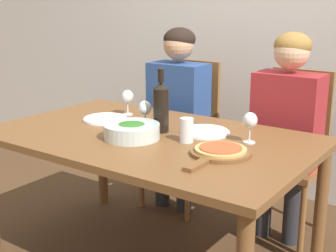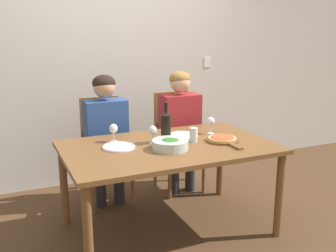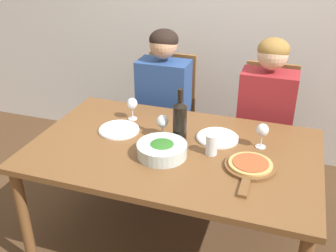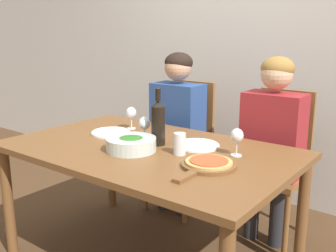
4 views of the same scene
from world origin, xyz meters
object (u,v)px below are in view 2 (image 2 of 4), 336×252
(person_man, at_px, (181,120))
(wine_glass_centre, at_px, (153,131))
(broccoli_bowl, at_px, (170,144))
(chair_right, at_px, (176,138))
(pizza_on_board, at_px, (223,140))
(wine_glass_right, at_px, (211,122))
(dinner_plate_right, at_px, (183,135))
(wine_bottle, at_px, (166,126))
(dinner_plate_left, at_px, (119,147))
(chair_left, at_px, (104,147))
(water_tumbler, at_px, (193,135))
(person_woman, at_px, (106,128))
(wine_glass_left, at_px, (113,129))

(person_man, height_order, wine_glass_centre, person_man)
(broccoli_bowl, bearing_deg, person_man, 59.25)
(wine_glass_centre, bearing_deg, person_man, 48.56)
(chair_right, bearing_deg, pizza_on_board, -89.95)
(chair_right, bearing_deg, wine_glass_right, -87.70)
(broccoli_bowl, xyz_separation_m, dinner_plate_right, (0.25, 0.29, -0.03))
(chair_right, distance_m, pizza_on_board, 0.93)
(wine_bottle, xyz_separation_m, wine_glass_centre, (-0.11, 0.01, -0.03))
(broccoli_bowl, xyz_separation_m, dinner_plate_left, (-0.35, 0.19, -0.03))
(pizza_on_board, height_order, wine_glass_centre, wine_glass_centre)
(person_man, distance_m, wine_bottle, 0.77)
(chair_left, xyz_separation_m, pizza_on_board, (0.76, -0.91, 0.22))
(broccoli_bowl, relative_size, water_tumbler, 2.35)
(pizza_on_board, xyz_separation_m, wine_glass_right, (0.03, 0.25, 0.09))
(dinner_plate_left, relative_size, wine_glass_centre, 1.68)
(dinner_plate_left, bearing_deg, person_man, 36.61)
(broccoli_bowl, bearing_deg, wine_glass_centre, 108.63)
(wine_bottle, distance_m, pizza_on_board, 0.48)
(chair_right, height_order, wine_glass_right, chair_right)
(wine_glass_centre, bearing_deg, wine_glass_right, 7.62)
(person_woman, bearing_deg, wine_bottle, -62.66)
(chair_right, relative_size, pizza_on_board, 2.43)
(wine_glass_centre, bearing_deg, dinner_plate_left, -179.91)
(wine_bottle, bearing_deg, person_man, 55.06)
(chair_right, xyz_separation_m, wine_bottle, (-0.44, -0.74, 0.34))
(dinner_plate_left, bearing_deg, dinner_plate_right, 8.98)
(wine_bottle, relative_size, wine_glass_left, 2.20)
(chair_right, height_order, broccoli_bowl, chair_right)
(person_woman, distance_m, person_man, 0.76)
(chair_right, bearing_deg, wine_glass_centre, -126.57)
(water_tumbler, bearing_deg, dinner_plate_left, 172.08)
(chair_left, height_order, dinner_plate_right, chair_left)
(wine_glass_left, relative_size, wine_glass_centre, 1.00)
(person_man, distance_m, wine_glass_right, 0.55)
(wine_glass_centre, height_order, water_tumbler, wine_glass_centre)
(wine_glass_right, bearing_deg, person_man, 92.80)
(chair_right, height_order, person_man, person_man)
(dinner_plate_right, height_order, pizza_on_board, pizza_on_board)
(person_woman, relative_size, person_man, 1.00)
(chair_right, xyz_separation_m, dinner_plate_left, (-0.83, -0.74, 0.22))
(person_man, bearing_deg, pizza_on_board, -89.94)
(chair_left, relative_size, dinner_plate_right, 3.95)
(wine_bottle, distance_m, wine_glass_right, 0.47)
(dinner_plate_left, height_order, wine_glass_right, wine_glass_right)
(broccoli_bowl, xyz_separation_m, wine_glass_centre, (-0.06, 0.19, 0.07))
(dinner_plate_left, relative_size, water_tumbler, 2.13)
(person_man, distance_m, wine_glass_centre, 0.83)
(pizza_on_board, bearing_deg, chair_right, 90.05)
(chair_left, distance_m, pizza_on_board, 1.21)
(dinner_plate_left, relative_size, wine_glass_left, 1.68)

